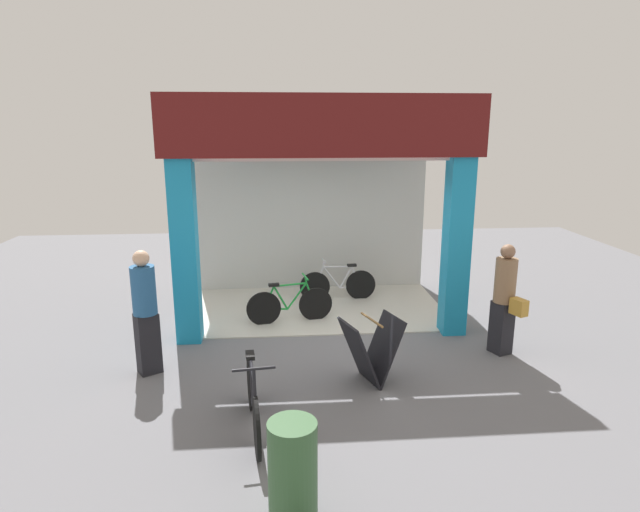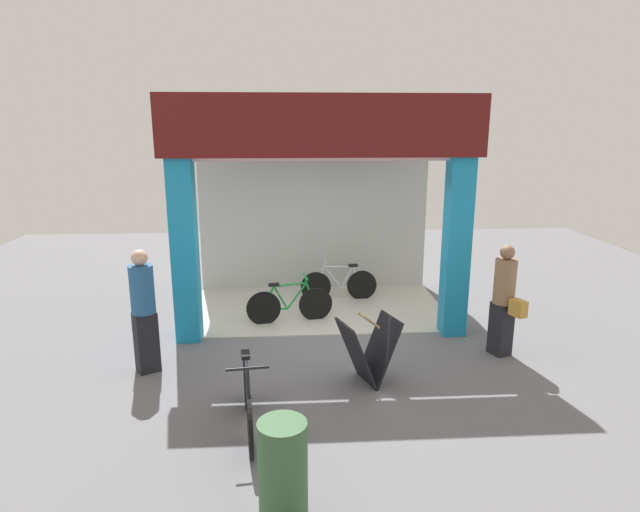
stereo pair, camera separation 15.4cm
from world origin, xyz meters
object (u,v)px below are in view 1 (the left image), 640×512
at_px(pedestrian_0, 145,311).
at_px(pedestrian_1, 505,299).
at_px(bicycle_parked_0, 253,400).
at_px(sandwich_board_sign, 371,351).
at_px(bicycle_inside_1, 338,284).
at_px(bicycle_inside_0, 290,305).
at_px(trash_bin, 293,470).

distance_m(pedestrian_0, pedestrian_1, 5.02).
height_order(bicycle_parked_0, sandwich_board_sign, bicycle_parked_0).
relative_size(bicycle_inside_1, pedestrian_1, 0.89).
relative_size(bicycle_parked_0, pedestrian_1, 0.98).
xyz_separation_m(bicycle_inside_0, sandwich_board_sign, (1.00, -2.21, 0.11)).
xyz_separation_m(bicycle_inside_0, trash_bin, (-0.09, -4.57, 0.12)).
bearing_deg(sandwich_board_sign, pedestrian_1, 19.62).
relative_size(bicycle_parked_0, pedestrian_0, 0.94).
bearing_deg(bicycle_parked_0, trash_bin, -73.81).
height_order(bicycle_inside_0, trash_bin, trash_bin).
bearing_deg(bicycle_inside_0, sandwich_board_sign, -65.68).
distance_m(bicycle_inside_0, sandwich_board_sign, 2.42).
xyz_separation_m(bicycle_parked_0, pedestrian_1, (3.55, 1.75, 0.48)).
bearing_deg(bicycle_parked_0, sandwich_board_sign, 34.46).
distance_m(bicycle_parked_0, pedestrian_0, 2.18).
xyz_separation_m(pedestrian_1, trash_bin, (-3.16, -3.10, -0.39)).
distance_m(sandwich_board_sign, trash_bin, 2.60).
bearing_deg(bicycle_inside_0, pedestrian_0, -138.91).
relative_size(bicycle_inside_1, trash_bin, 1.66).
bearing_deg(sandwich_board_sign, pedestrian_0, 170.12).
bearing_deg(sandwich_board_sign, bicycle_inside_1, 90.78).
relative_size(bicycle_inside_1, sandwich_board_sign, 1.66).
xyz_separation_m(bicycle_parked_0, sandwich_board_sign, (1.48, 1.01, 0.08)).
height_order(bicycle_parked_0, trash_bin, bicycle_parked_0).
distance_m(bicycle_parked_0, trash_bin, 1.40).
xyz_separation_m(bicycle_inside_1, sandwich_board_sign, (0.05, -3.32, 0.11)).
distance_m(sandwich_board_sign, pedestrian_0, 3.02).
distance_m(bicycle_inside_1, sandwich_board_sign, 3.32).
height_order(bicycle_inside_1, sandwich_board_sign, sandwich_board_sign).
relative_size(bicycle_inside_0, trash_bin, 1.65).
height_order(bicycle_inside_1, pedestrian_0, pedestrian_0).
xyz_separation_m(pedestrian_0, trash_bin, (1.86, -2.87, -0.43)).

